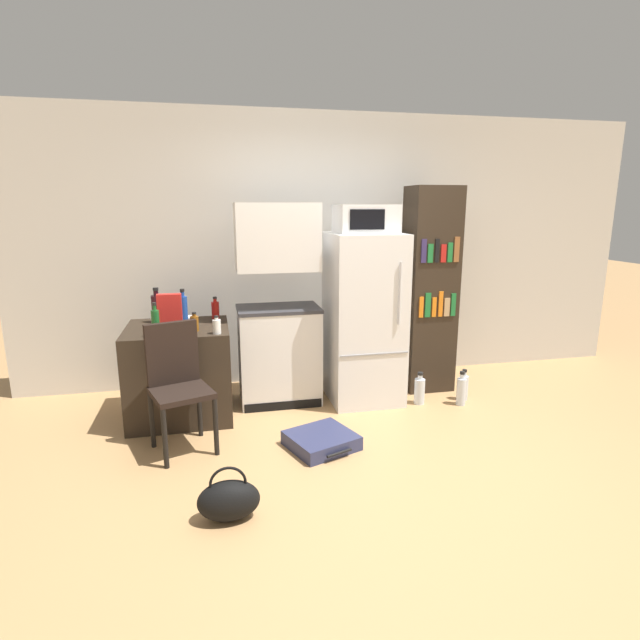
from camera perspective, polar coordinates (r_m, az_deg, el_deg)
ground_plane at (r=3.64m, az=7.15°, el=-16.30°), size 24.00×24.00×0.00m
wall_back at (r=5.17m, az=2.29°, el=8.04°), size 6.40×0.10×2.67m
side_table at (r=4.44m, az=-15.73°, el=-5.70°), size 0.84×0.77×0.79m
kitchen_hutch at (r=4.49m, az=-4.78°, el=0.68°), size 0.73×0.48×1.80m
refrigerator at (r=4.58m, az=5.02°, el=0.20°), size 0.64×0.68×1.54m
microwave at (r=4.46m, az=5.24°, el=11.44°), size 0.52×0.40×0.25m
bookshelf at (r=4.92m, az=12.40°, el=3.30°), size 0.46×0.38×1.95m
bottle_amber_beer at (r=4.14m, az=-14.15°, el=-0.35°), size 0.07×0.07×0.15m
bottle_ketchup_red at (r=4.49m, az=-11.87°, el=1.09°), size 0.07×0.07×0.21m
bottle_blue_soda at (r=4.43m, az=-15.36°, el=1.24°), size 0.07×0.07×0.30m
bottle_green_tall at (r=4.01m, az=-18.28°, el=-0.30°), size 0.06×0.06×0.27m
bottle_milk_white at (r=4.01m, az=-11.73°, el=-0.71°), size 0.07×0.07×0.14m
bottle_wine_dark at (r=4.51m, az=-18.14°, el=1.31°), size 0.09×0.09×0.31m
bowl at (r=4.56m, az=-15.07°, el=0.19°), size 0.12×0.12×0.03m
cereal_box at (r=4.19m, az=-16.78°, el=0.84°), size 0.19×0.07×0.30m
chair at (r=3.82m, az=-16.04°, el=-6.20°), size 0.51×0.51×0.94m
suitcase_large_flat at (r=3.85m, az=0.16°, el=-13.60°), size 0.58×0.56×0.11m
handbag at (r=3.09m, az=-10.39°, el=-19.58°), size 0.36×0.20×0.33m
water_bottle_front at (r=4.88m, az=16.10°, el=-7.35°), size 0.08×0.08×0.29m
water_bottle_middle at (r=4.69m, az=11.31°, el=-7.90°), size 0.10×0.10×0.30m
water_bottle_back at (r=4.75m, az=15.83°, el=-7.78°), size 0.08×0.08×0.32m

